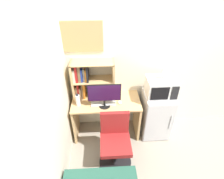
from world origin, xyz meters
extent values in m
cube|color=silver|center=(0.40, 0.02, 1.30)|extent=(6.40, 0.04, 2.60)
cube|color=silver|center=(-1.62, -1.60, 1.30)|extent=(0.04, 4.40, 2.60)
cube|color=tan|center=(-0.97, -0.28, 0.76)|extent=(1.16, 0.56, 0.03)
cube|color=tan|center=(-1.53, -0.28, 0.37)|extent=(0.04, 0.51, 0.74)
cube|color=tan|center=(-0.41, -0.28, 0.37)|extent=(0.04, 0.51, 0.74)
cube|color=tan|center=(-1.50, -0.14, 1.11)|extent=(0.03, 0.29, 0.67)
cube|color=tan|center=(-0.84, -0.14, 1.11)|extent=(0.03, 0.29, 0.67)
cube|color=tan|center=(-1.17, -0.14, 1.43)|extent=(0.69, 0.29, 0.01)
cube|color=tan|center=(-1.17, -0.14, 1.12)|extent=(0.63, 0.29, 0.01)
cube|color=brown|center=(-1.46, -0.13, 0.90)|extent=(0.04, 0.23, 0.26)
cube|color=#B21E1E|center=(-1.43, -0.13, 0.92)|extent=(0.02, 0.23, 0.29)
cube|color=brown|center=(-1.40, -0.13, 0.89)|extent=(0.03, 0.24, 0.23)
cube|color=brown|center=(-1.37, -0.12, 0.91)|extent=(0.02, 0.21, 0.28)
cube|color=orange|center=(-1.34, -0.12, 0.92)|extent=(0.03, 0.20, 0.30)
cube|color=silver|center=(-1.46, -0.13, 1.23)|extent=(0.03, 0.24, 0.22)
cube|color=#B21E1E|center=(-1.43, -0.13, 1.26)|extent=(0.04, 0.24, 0.27)
cube|color=brown|center=(-1.38, -0.13, 1.26)|extent=(0.04, 0.23, 0.28)
cube|color=navy|center=(-1.35, -0.13, 1.23)|extent=(0.03, 0.23, 0.22)
cube|color=silver|center=(-1.32, -0.11, 1.23)|extent=(0.02, 0.19, 0.21)
cube|color=orange|center=(-1.28, -0.13, 1.23)|extent=(0.02, 0.23, 0.21)
cube|color=black|center=(-1.25, -0.13, 1.25)|extent=(0.03, 0.25, 0.26)
cylinder|color=black|center=(-1.00, -0.42, 0.78)|extent=(0.18, 0.18, 0.02)
cylinder|color=black|center=(-1.00, -0.42, 0.84)|extent=(0.04, 0.04, 0.11)
cube|color=black|center=(-1.00, -0.41, 1.03)|extent=(0.53, 0.01, 0.31)
cube|color=#33143D|center=(-1.00, -0.42, 1.03)|extent=(0.50, 0.02, 0.28)
cube|color=silver|center=(-1.02, -0.35, 0.78)|extent=(0.41, 0.15, 0.02)
ellipsoid|color=silver|center=(-0.74, -0.35, 0.79)|extent=(0.06, 0.10, 0.03)
cylinder|color=silver|center=(-1.43, -0.37, 0.87)|extent=(0.07, 0.07, 0.20)
cylinder|color=black|center=(-1.43, -0.37, 0.99)|extent=(0.04, 0.04, 0.02)
cube|color=silver|center=(-0.07, -0.30, 0.44)|extent=(0.50, 0.50, 0.88)
cube|color=silver|center=(-0.07, -0.56, 0.44)|extent=(0.48, 0.01, 0.84)
cylinder|color=#B2B2B7|center=(0.10, -0.57, 0.48)|extent=(0.01, 0.01, 0.31)
cube|color=silver|center=(-0.07, -0.30, 1.03)|extent=(0.47, 0.36, 0.30)
cube|color=black|center=(-0.14, -0.48, 1.03)|extent=(0.28, 0.01, 0.23)
cube|color=black|center=(0.10, -0.48, 1.03)|extent=(0.11, 0.01, 0.24)
cylinder|color=silver|center=(-0.02, -0.30, 1.19)|extent=(0.11, 0.11, 0.01)
cylinder|color=silver|center=(-0.02, -0.30, 1.23)|extent=(0.02, 0.02, 0.07)
cylinder|color=silver|center=(-0.02, -0.31, 1.34)|extent=(0.15, 0.03, 0.15)
cylinder|color=black|center=(-0.86, -0.95, 0.02)|extent=(0.52, 0.52, 0.04)
cylinder|color=black|center=(-0.86, -0.95, 0.24)|extent=(0.04, 0.04, 0.44)
cube|color=maroon|center=(-0.86, -0.95, 0.48)|extent=(0.45, 0.45, 0.07)
cube|color=maroon|center=(-0.86, -0.75, 0.72)|extent=(0.43, 0.06, 0.40)
cube|color=tan|center=(-1.33, -0.01, 1.79)|extent=(0.69, 0.02, 0.46)
camera|label=1|loc=(-1.01, -2.63, 2.64)|focal=28.22mm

